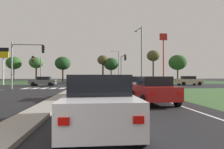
{
  "coord_description": "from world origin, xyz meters",
  "views": [
    {
      "loc": [
        2.29,
        -1.56,
        1.56
      ],
      "look_at": [
        5.04,
        28.27,
        1.84
      ],
      "focal_mm": 31.77,
      "sensor_mm": 36.0,
      "label": 1
    }
  ],
  "objects": [
    {
      "name": "treeline_near",
      "position": [
        -21.22,
        59.25,
        5.49
      ],
      "size": [
        4.41,
        4.41,
        7.38
      ],
      "color": "#423323",
      "rests_on": "ground"
    },
    {
      "name": "crosswalk_bar_second",
      "position": [
        -5.25,
        24.8,
        0.01
      ],
      "size": [
        0.7,
        2.8,
        0.01
      ],
      "primitive_type": "cube",
      "color": "silver",
      "rests_on": "ground"
    },
    {
      "name": "car_silver_third",
      "position": [
        5.57,
        17.03,
        0.8
      ],
      "size": [
        2.06,
        4.37,
        1.56
      ],
      "color": "#B7B7BC",
      "rests_on": "ground"
    },
    {
      "name": "traffic_signal_near_left",
      "position": [
        -6.19,
        23.4,
        3.88
      ],
      "size": [
        4.03,
        0.32,
        5.69
      ],
      "color": "gray",
      "rests_on": "ground"
    },
    {
      "name": "crosswalk_bar_near",
      "position": [
        -6.4,
        24.8,
        0.01
      ],
      "size": [
        0.7,
        2.8,
        0.01
      ],
      "primitive_type": "cube",
      "color": "silver",
      "rests_on": "ground"
    },
    {
      "name": "car_grey_second",
      "position": [
        -5.92,
        31.57,
        0.78
      ],
      "size": [
        4.16,
        1.99,
        1.52
      ],
      "rotation": [
        0.0,
        0.0,
        1.57
      ],
      "color": "slate",
      "rests_on": "ground"
    },
    {
      "name": "pedestrian_at_median",
      "position": [
        0.01,
        40.0,
        1.27
      ],
      "size": [
        0.34,
        0.34,
        1.86
      ],
      "rotation": [
        0.0,
        0.0,
        5.94
      ],
      "color": "#232833",
      "rests_on": "median_island_far"
    },
    {
      "name": "street_lamp_second",
      "position": [
        8.64,
        24.61,
        4.64
      ],
      "size": [
        0.71,
        2.16,
        8.22
      ],
      "color": "gray",
      "rests_on": "ground"
    },
    {
      "name": "car_white_eighth",
      "position": [
        2.43,
        4.19,
        0.81
      ],
      "size": [
        1.96,
        4.56,
        1.6
      ],
      "color": "silver",
      "rests_on": "ground"
    },
    {
      "name": "median_island_near",
      "position": [
        0.0,
        11.0,
        0.07
      ],
      "size": [
        1.2,
        22.0,
        0.14
      ],
      "primitive_type": "cube",
      "color": "gray",
      "rests_on": "ground"
    },
    {
      "name": "lane_dash_fifth",
      "position": [
        3.5,
        29.56,
        0.01
      ],
      "size": [
        0.14,
        2.0,
        0.01
      ],
      "primitive_type": "cube",
      "color": "silver",
      "rests_on": "ground"
    },
    {
      "name": "treeline_third",
      "position": [
        -6.78,
        57.56,
        5.37
      ],
      "size": [
        4.56,
        4.56,
        7.34
      ],
      "color": "#423323",
      "rests_on": "ground"
    },
    {
      "name": "traffic_signal_far_right",
      "position": [
        7.6,
        34.62,
        3.86
      ],
      "size": [
        0.32,
        5.36,
        5.53
      ],
      "color": "gray",
      "rests_on": "ground"
    },
    {
      "name": "fuel_price_totem",
      "position": [
        -13.8,
        35.36,
        4.89
      ],
      "size": [
        1.8,
        0.24,
        6.68
      ],
      "color": "silver",
      "rests_on": "ground"
    },
    {
      "name": "edge_line_right",
      "position": [
        6.85,
        12.0,
        0.01
      ],
      "size": [
        0.14,
        24.0,
        0.01
      ],
      "primitive_type": "cube",
      "color": "silver",
      "rests_on": "ground"
    },
    {
      "name": "car_maroon_near",
      "position": [
        2.35,
        12.7,
        0.81
      ],
      "size": [
        2.05,
        4.46,
        1.59
      ],
      "color": "maroon",
      "rests_on": "ground"
    },
    {
      "name": "lane_dash_third",
      "position": [
        3.5,
        17.56,
        0.01
      ],
      "size": [
        0.14,
        2.0,
        0.01
      ],
      "primitive_type": "cube",
      "color": "silver",
      "rests_on": "ground"
    },
    {
      "name": "treeline_fourth",
      "position": [
        5.04,
        58.21,
        6.37
      ],
      "size": [
        3.36,
        3.36,
        7.94
      ],
      "color": "#423323",
      "rests_on": "ground"
    },
    {
      "name": "median_island_far",
      "position": [
        0.0,
        55.0,
        0.07
      ],
      "size": [
        1.2,
        36.0,
        0.14
      ],
      "primitive_type": "cube",
      "color": "gray",
      "rests_on": "ground"
    },
    {
      "name": "car_blue_fourth",
      "position": [
        -2.16,
        41.84,
        0.76
      ],
      "size": [
        2.02,
        4.37,
        1.47
      ],
      "rotation": [
        0.0,
        0.0,
        3.14
      ],
      "color": "navy",
      "rests_on": "ground"
    },
    {
      "name": "treeline_sixth",
      "position": [
        27.34,
        55.65,
        5.71
      ],
      "size": [
        5.33,
        5.33,
        8.0
      ],
      "color": "#423323",
      "rests_on": "ground"
    },
    {
      "name": "lane_dash_near",
      "position": [
        3.5,
        5.56,
        0.01
      ],
      "size": [
        0.14,
        2.0,
        0.01
      ],
      "primitive_type": "cube",
      "color": "silver",
      "rests_on": "ground"
    },
    {
      "name": "grass_verge_far_right",
      "position": [
        25.5,
        54.5,
        0.0
      ],
      "size": [
        35.0,
        35.0,
        0.01
      ],
      "primitive_type": "cube",
      "color": "#2D4C28",
      "rests_on": "ground"
    },
    {
      "name": "traffic_signal_far_left",
      "position": [
        -7.6,
        34.61,
        3.61
      ],
      "size": [
        0.32,
        5.22,
        5.17
      ],
      "color": "gray",
      "rests_on": "ground"
    },
    {
      "name": "fastfood_pole_sign",
      "position": [
        19.02,
        44.79,
        8.66
      ],
      "size": [
        1.8,
        0.4,
        11.9
      ],
      "color": "red",
      "rests_on": "ground"
    },
    {
      "name": "lane_dash_second",
      "position": [
        3.5,
        11.56,
        0.01
      ],
      "size": [
        0.14,
        2.0,
        0.01
      ],
      "primitive_type": "cube",
      "color": "silver",
      "rests_on": "ground"
    },
    {
      "name": "crosswalk_bar_third",
      "position": [
        -4.1,
        24.8,
        0.01
      ],
      "size": [
        0.7,
        2.8,
        0.01
      ],
      "primitive_type": "cube",
      "color": "silver",
      "rests_on": "ground"
    },
    {
      "name": "car_beige_sixth",
      "position": [
        18.89,
        31.69,
        0.82
      ],
      "size": [
        4.49,
        2.06,
        1.61
      ],
      "rotation": [
        0.0,
        0.0,
        -1.57
      ],
      "color": "#BCAD8E",
      "rests_on": "ground"
    },
    {
      "name": "ground_plane",
      "position": [
        0.0,
        30.0,
        0.0
      ],
      "size": [
        200.0,
        200.0,
        0.0
      ],
      "primitive_type": "plane",
      "color": "black"
    },
    {
      "name": "car_red_seventh",
      "position": [
        5.69,
        9.58,
        0.79
      ],
      "size": [
        1.99,
        4.29,
        1.56
      ],
      "color": "#A31919",
      "rests_on": "ground"
    },
    {
      "name": "treeline_seventh",
      "position": [
        20.88,
        59.03,
        7.91
      ],
      "size": [
        4.04,
        4.04,
        9.75
      ],
      "color": "#423323",
      "rests_on": "ground"
    },
    {
      "name": "street_lamp_third",
      "position": [
        8.47,
        48.68,
        4.57
      ],
      "size": [
        2.23,
        1.42,
        8.04
      ],
      "color": "gray",
      "rests_on": "ground"
    },
    {
      "name": "car_black_fifth",
      "position": [
        5.08,
        29.12,
        0.77
      ],
      "size": [
        4.58,
        1.96,
        1.49
      ],
      "rotation": [
        0.0,
        0.0,
        1.57
      ],
      "color": "black",
      "rests_on": "ground"
    },
    {
      "name": "crosswalk_bar_fifth",
      "position": [
        -1.8,
        24.8,
        0.01
      ],
      "size": [
        0.7,
        2.8,
        0.01
      ],
      "primitive_type": "cube",
      "color": "silver",
      "rests_on": "ground"
    },
    {
      "name": "stop_bar_near",
      "position": [
        3.8,
        23.0,
        0.01
      ],
      "size": [
        6.4,
        0.5,
        0.01
      ],
      "primitive_type": "cube",
      "color": "silver",
      "rests_on": "ground"
    },
    {
      "name": "lane_dash_fourth",
      "position": [
        3.5,
        23.56,
        0.01
      ],
      "size": [
        0.14,
        2.0,
        0.01
      ],
      "primitive_type": "cube",
      "color": "silver",
      "rests_on": "ground"
    },
    {
      "name": "treeline_second",
      "position": [
        -14.59,
        58.38,
        5.61
      ],
      "size": [
        4.06,
        4.06,
        7.39
      ],
      "color": "#423323",
      "rests_on": "ground"
    },
    {
      "name": "crosswalk_bar_fourth",
      "position": [
        -2.95,
        24.8,
        0.01
      ],
      "size": [
        0.7,
        2.8,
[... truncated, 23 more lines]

